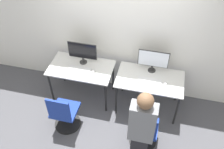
# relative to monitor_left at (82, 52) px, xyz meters

# --- Properties ---
(ground_plane) EXTENTS (20.00, 20.00, 0.00)m
(ground_plane) POSITION_rel_monitor_left_xyz_m (0.65, -0.49, -1.02)
(ground_plane) COLOR #4C4C51
(wall_back) EXTENTS (12.00, 0.05, 2.80)m
(wall_back) POSITION_rel_monitor_left_xyz_m (0.65, 0.33, 0.38)
(wall_back) COLOR silver
(wall_back) RESTS_ON ground_plane
(desk_left) EXTENTS (1.20, 0.70, 0.76)m
(desk_left) POSITION_rel_monitor_left_xyz_m (0.00, -0.15, -0.34)
(desk_left) COLOR silver
(desk_left) RESTS_ON ground_plane
(monitor_left) EXTENTS (0.55, 0.14, 0.45)m
(monitor_left) POSITION_rel_monitor_left_xyz_m (0.00, 0.00, 0.00)
(monitor_left) COLOR #2D2D2D
(monitor_left) RESTS_ON desk_left
(keyboard_left) EXTENTS (0.42, 0.15, 0.02)m
(keyboard_left) POSITION_rel_monitor_left_xyz_m (0.00, -0.22, -0.25)
(keyboard_left) COLOR silver
(keyboard_left) RESTS_ON desk_left
(mouse_left) EXTENTS (0.06, 0.09, 0.03)m
(mouse_left) POSITION_rel_monitor_left_xyz_m (0.26, -0.21, -0.24)
(mouse_left) COLOR silver
(mouse_left) RESTS_ON desk_left
(office_chair_left) EXTENTS (0.48, 0.48, 0.87)m
(office_chair_left) POSITION_rel_monitor_left_xyz_m (-0.06, -0.97, -0.66)
(office_chair_left) COLOR black
(office_chair_left) RESTS_ON ground_plane
(desk_right) EXTENTS (1.20, 0.70, 0.76)m
(desk_right) POSITION_rel_monitor_left_xyz_m (1.30, -0.15, -0.34)
(desk_right) COLOR silver
(desk_right) RESTS_ON ground_plane
(monitor_right) EXTENTS (0.55, 0.14, 0.45)m
(monitor_right) POSITION_rel_monitor_left_xyz_m (1.30, 0.08, 0.00)
(monitor_right) COLOR #2D2D2D
(monitor_right) RESTS_ON desk_right
(keyboard_right) EXTENTS (0.42, 0.15, 0.02)m
(keyboard_right) POSITION_rel_monitor_left_xyz_m (1.30, -0.22, -0.25)
(keyboard_right) COLOR silver
(keyboard_right) RESTS_ON desk_right
(mouse_right) EXTENTS (0.06, 0.09, 0.03)m
(mouse_right) POSITION_rel_monitor_left_xyz_m (1.58, -0.21, -0.24)
(mouse_right) COLOR silver
(mouse_right) RESTS_ON desk_right
(office_chair_right) EXTENTS (0.48, 0.48, 0.87)m
(office_chair_right) POSITION_rel_monitor_left_xyz_m (1.35, -1.00, -0.66)
(office_chair_right) COLOR black
(office_chair_right) RESTS_ON ground_plane
(person_right) EXTENTS (0.36, 0.22, 1.65)m
(person_right) POSITION_rel_monitor_left_xyz_m (1.32, -1.36, -0.11)
(person_right) COLOR #232328
(person_right) RESTS_ON ground_plane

